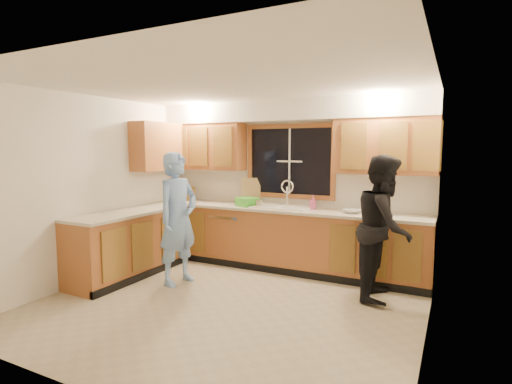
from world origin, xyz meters
TOP-DOWN VIEW (x-y plane):
  - floor at (0.00, 0.00)m, footprint 4.20×4.20m
  - ceiling at (0.00, 0.00)m, footprint 4.20×4.20m
  - wall_back at (0.00, 1.90)m, footprint 4.20×0.00m
  - wall_left at (-2.10, 0.00)m, footprint 0.00×3.80m
  - wall_right at (2.10, 0.00)m, footprint 0.00×3.80m
  - base_cabinets_back at (0.00, 1.60)m, footprint 4.20×0.60m
  - base_cabinets_left at (-1.80, 0.35)m, footprint 0.60×1.90m
  - countertop_back at (0.00, 1.58)m, footprint 4.20×0.63m
  - countertop_left at (-1.79, 0.35)m, footprint 0.63×1.90m
  - upper_cabinets_left at (-1.43, 1.73)m, footprint 1.35×0.33m
  - upper_cabinets_right at (1.43, 1.73)m, footprint 1.35×0.33m
  - upper_cabinets_return at (-1.94, 1.12)m, footprint 0.33×0.90m
  - soffit at (0.00, 1.72)m, footprint 4.20×0.35m
  - window_frame at (0.00, 1.89)m, footprint 1.44×0.03m
  - sink at (0.00, 1.60)m, footprint 0.86×0.52m
  - dishwasher at (-0.85, 1.59)m, footprint 0.60×0.56m
  - stove at (-1.80, -0.22)m, footprint 0.58×0.75m
  - man at (-0.97, 0.38)m, footprint 0.50×0.69m
  - woman at (1.55, 1.05)m, footprint 0.69×0.86m
  - knife_block at (-1.70, 1.66)m, footprint 0.14×0.12m
  - cutting_board at (-0.64, 1.82)m, footprint 0.32×0.23m
  - dish_crate at (-0.54, 1.52)m, footprint 0.37×0.36m
  - soap_bottle at (0.45, 1.69)m, footprint 0.11×0.11m
  - bowl at (1.05, 1.55)m, footprint 0.27×0.27m
  - can_left at (-0.32, 1.42)m, footprint 0.08×0.08m
  - can_right at (-0.31, 1.51)m, footprint 0.08×0.08m

SIDE VIEW (x-z plane):
  - floor at x=0.00m, z-range 0.00..0.00m
  - dishwasher at x=-0.85m, z-range 0.00..0.82m
  - base_cabinets_back at x=0.00m, z-range 0.00..0.88m
  - base_cabinets_left at x=-1.80m, z-range 0.00..0.88m
  - stove at x=-1.80m, z-range 0.00..0.90m
  - woman at x=1.55m, z-range 0.00..1.72m
  - sink at x=0.00m, z-range 0.58..1.15m
  - man at x=-0.97m, z-range 0.00..1.75m
  - countertop_back at x=0.00m, z-range 0.88..0.92m
  - countertop_left at x=-1.79m, z-range 0.88..0.92m
  - bowl at x=1.05m, z-range 0.92..0.98m
  - can_left at x=-0.32m, z-range 0.92..1.04m
  - can_right at x=-0.31m, z-range 0.92..1.04m
  - dish_crate at x=-0.54m, z-range 0.92..1.05m
  - soap_bottle at x=0.45m, z-range 0.92..1.13m
  - knife_block at x=-1.70m, z-range 0.92..1.15m
  - cutting_board at x=-0.64m, z-range 0.92..1.33m
  - wall_back at x=0.00m, z-range -0.85..3.35m
  - wall_left at x=-2.10m, z-range -0.65..3.15m
  - wall_right at x=2.10m, z-range -0.65..3.15m
  - window_frame at x=0.00m, z-range 1.03..2.17m
  - upper_cabinets_left at x=-1.43m, z-range 1.45..2.20m
  - upper_cabinets_right at x=1.43m, z-range 1.45..2.20m
  - upper_cabinets_return at x=-1.94m, z-range 1.45..2.20m
  - soffit at x=0.00m, z-range 2.20..2.50m
  - ceiling at x=0.00m, z-range 2.50..2.50m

